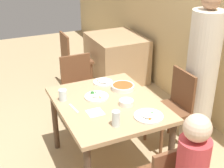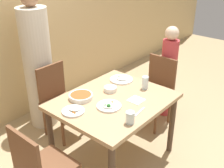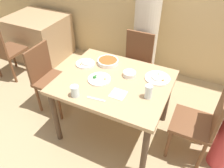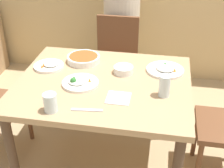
{
  "view_description": "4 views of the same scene",
  "coord_description": "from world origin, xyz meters",
  "px_view_note": "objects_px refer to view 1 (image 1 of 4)",
  "views": [
    {
      "loc": [
        2.38,
        -1.05,
        2.16
      ],
      "look_at": [
        0.11,
        -0.01,
        0.98
      ],
      "focal_mm": 50.0,
      "sensor_mm": 36.0,
      "label": 1
    },
    {
      "loc": [
        -1.85,
        -1.56,
        2.11
      ],
      "look_at": [
        -0.04,
        -0.01,
        0.92
      ],
      "focal_mm": 45.0,
      "sensor_mm": 36.0,
      "label": 2
    },
    {
      "loc": [
        0.75,
        -1.61,
        2.08
      ],
      "look_at": [
        0.01,
        -0.07,
        0.74
      ],
      "focal_mm": 35.0,
      "sensor_mm": 36.0,
      "label": 3
    },
    {
      "loc": [
        0.37,
        -1.72,
        1.76
      ],
      "look_at": [
        0.07,
        -0.05,
        0.75
      ],
      "focal_mm": 50.0,
      "sensor_mm": 36.0,
      "label": 4
    }
  ],
  "objects_px": {
    "person_adult": "(201,75)",
    "bowl_curry": "(123,87)",
    "chair_adult_spot": "(173,106)",
    "plate_rice_adult": "(148,116)",
    "glass_water_tall": "(116,119)"
  },
  "relations": [
    {
      "from": "bowl_curry",
      "to": "chair_adult_spot",
      "type": "bearing_deg",
      "value": 75.12
    },
    {
      "from": "person_adult",
      "to": "glass_water_tall",
      "type": "bearing_deg",
      "value": -70.28
    },
    {
      "from": "chair_adult_spot",
      "to": "glass_water_tall",
      "type": "bearing_deg",
      "value": -63.64
    },
    {
      "from": "chair_adult_spot",
      "to": "glass_water_tall",
      "type": "xyz_separation_m",
      "value": [
        0.45,
        -0.9,
        0.33
      ]
    },
    {
      "from": "plate_rice_adult",
      "to": "glass_water_tall",
      "type": "xyz_separation_m",
      "value": [
        0.0,
        -0.31,
        0.05
      ]
    },
    {
      "from": "chair_adult_spot",
      "to": "person_adult",
      "type": "xyz_separation_m",
      "value": [
        -0.0,
        0.35,
        0.3
      ]
    },
    {
      "from": "bowl_curry",
      "to": "plate_rice_adult",
      "type": "xyz_separation_m",
      "value": [
        0.59,
        -0.04,
        -0.01
      ]
    },
    {
      "from": "plate_rice_adult",
      "to": "person_adult",
      "type": "bearing_deg",
      "value": 115.54
    },
    {
      "from": "plate_rice_adult",
      "to": "glass_water_tall",
      "type": "bearing_deg",
      "value": -89.75
    },
    {
      "from": "chair_adult_spot",
      "to": "person_adult",
      "type": "distance_m",
      "value": 0.46
    },
    {
      "from": "person_adult",
      "to": "bowl_curry",
      "type": "relative_size",
      "value": 7.13
    },
    {
      "from": "chair_adult_spot",
      "to": "person_adult",
      "type": "bearing_deg",
      "value": 90.0
    },
    {
      "from": "chair_adult_spot",
      "to": "person_adult",
      "type": "relative_size",
      "value": 0.52
    },
    {
      "from": "person_adult",
      "to": "bowl_curry",
      "type": "distance_m",
      "value": 0.9
    },
    {
      "from": "person_adult",
      "to": "bowl_curry",
      "type": "xyz_separation_m",
      "value": [
        -0.14,
        -0.89,
        -0.02
      ]
    }
  ]
}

